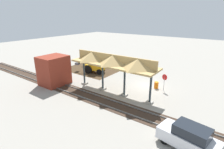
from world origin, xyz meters
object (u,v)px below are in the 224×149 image
at_px(distant_parked_car, 189,138).
at_px(traffic_barrel, 156,85).
at_px(stop_sign, 164,79).
at_px(brick_utility_building, 54,70).
at_px(backhoe, 94,65).

height_order(distant_parked_car, traffic_barrel, distant_parked_car).
bearing_deg(traffic_barrel, stop_sign, 171.11).
bearing_deg(distant_parked_car, stop_sign, -60.84).
relative_size(stop_sign, distant_parked_car, 0.50).
distance_m(stop_sign, brick_utility_building, 14.96).
height_order(brick_utility_building, distant_parked_car, brick_utility_building).
xyz_separation_m(backhoe, distant_parked_car, (-17.43, 9.63, -0.28)).
distance_m(backhoe, traffic_barrel, 11.25).
relative_size(backhoe, distant_parked_car, 1.20).
height_order(stop_sign, distant_parked_car, stop_sign).
height_order(backhoe, distant_parked_car, backhoe).
bearing_deg(stop_sign, distant_parked_car, 119.16).
height_order(stop_sign, traffic_barrel, stop_sign).
relative_size(backhoe, traffic_barrel, 5.92).
distance_m(stop_sign, distant_parked_car, 10.56).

